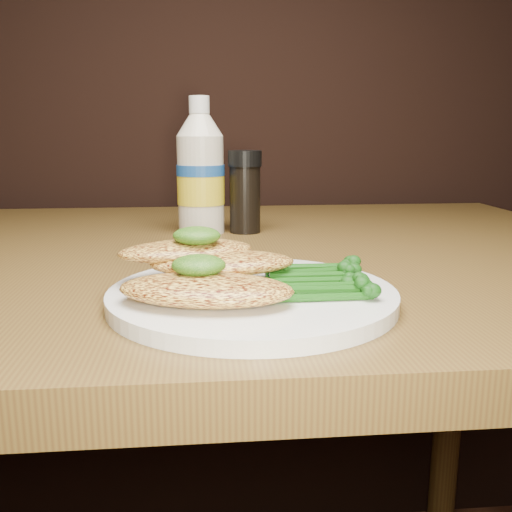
{
  "coord_description": "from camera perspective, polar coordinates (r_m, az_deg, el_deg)",
  "views": [
    {
      "loc": [
        0.03,
        0.34,
        0.89
      ],
      "look_at": [
        0.08,
        0.81,
        0.79
      ],
      "focal_mm": 40.08,
      "sensor_mm": 36.0,
      "label": 1
    }
  ],
  "objects": [
    {
      "name": "pepper_grinder",
      "position": [
        0.82,
        -1.11,
        6.41
      ],
      "size": [
        0.06,
        0.06,
        0.12
      ],
      "primitive_type": null,
      "rotation": [
        0.0,
        0.0,
        -0.4
      ],
      "color": "black",
      "rests_on": "dining_table"
    },
    {
      "name": "mayo_bottle",
      "position": [
        0.82,
        -5.57,
        8.95
      ],
      "size": [
        0.08,
        0.08,
        0.19
      ],
      "primitive_type": null,
      "rotation": [
        0.0,
        0.0,
        -0.29
      ],
      "color": "beige",
      "rests_on": "dining_table"
    },
    {
      "name": "chicken_front",
      "position": [
        0.45,
        -5.02,
        -3.35
      ],
      "size": [
        0.15,
        0.1,
        0.02
      ],
      "primitive_type": "ellipsoid",
      "rotation": [
        0.0,
        0.0,
        -0.22
      ],
      "color": "#F7C44E",
      "rests_on": "plate"
    },
    {
      "name": "chicken_back",
      "position": [
        0.52,
        -6.95,
        0.52
      ],
      "size": [
        0.13,
        0.09,
        0.02
      ],
      "primitive_type": "ellipsoid",
      "rotation": [
        0.0,
        0.0,
        0.21
      ],
      "color": "#F7C44E",
      "rests_on": "plate"
    },
    {
      "name": "broccolini_bundle",
      "position": [
        0.49,
        5.75,
        -2.09
      ],
      "size": [
        0.15,
        0.13,
        0.02
      ],
      "primitive_type": null,
      "rotation": [
        0.0,
        0.0,
        0.3
      ],
      "color": "#164B10",
      "rests_on": "plate"
    },
    {
      "name": "chicken_mid",
      "position": [
        0.5,
        -3.36,
        -0.68
      ],
      "size": [
        0.13,
        0.07,
        0.02
      ],
      "primitive_type": "ellipsoid",
      "rotation": [
        0.0,
        0.0,
        0.02
      ],
      "color": "#F7C44E",
      "rests_on": "plate"
    },
    {
      "name": "pesto_back",
      "position": [
        0.51,
        -5.94,
        2.03
      ],
      "size": [
        0.05,
        0.05,
        0.02
      ],
      "primitive_type": "ellipsoid",
      "rotation": [
        0.0,
        0.0,
        -0.32
      ],
      "color": "#093307",
      "rests_on": "chicken_back"
    },
    {
      "name": "dining_table",
      "position": [
        0.88,
        -7.17,
        -23.77
      ],
      "size": [
        1.2,
        0.8,
        0.75
      ],
      "primitive_type": null,
      "color": "#4D3317",
      "rests_on": "floor"
    },
    {
      "name": "plate",
      "position": [
        0.49,
        -0.37,
        -4.04
      ],
      "size": [
        0.24,
        0.24,
        0.01
      ],
      "primitive_type": "cylinder",
      "color": "white",
      "rests_on": "dining_table"
    },
    {
      "name": "pesto_front",
      "position": [
        0.46,
        -5.75,
        -0.92
      ],
      "size": [
        0.05,
        0.05,
        0.02
      ],
      "primitive_type": "ellipsoid",
      "rotation": [
        0.0,
        0.0,
        -0.2
      ],
      "color": "#093307",
      "rests_on": "chicken_front"
    }
  ]
}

